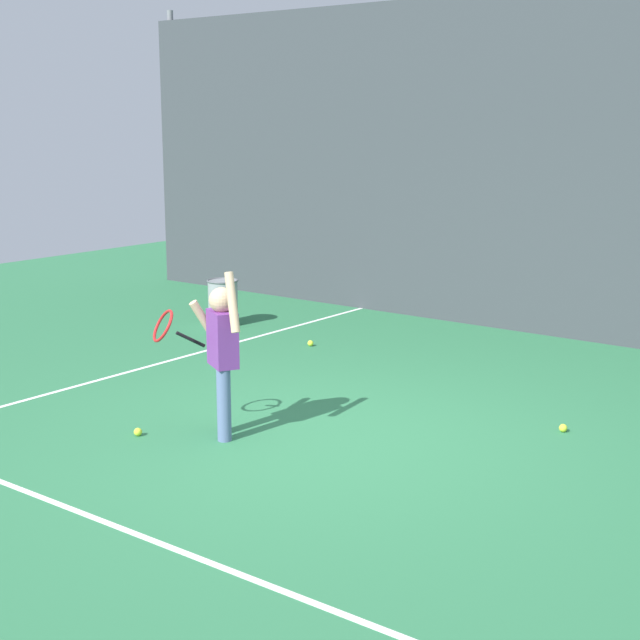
% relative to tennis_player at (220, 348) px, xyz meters
% --- Properties ---
extents(ground_plane, '(20.00, 20.00, 0.00)m').
position_rel_tennis_player_xyz_m(ground_plane, '(0.67, 0.46, -0.73)').
color(ground_plane, '#2D7247').
extents(court_line_baseline, '(9.00, 0.05, 0.00)m').
position_rel_tennis_player_xyz_m(court_line_baseline, '(0.67, -1.64, -0.72)').
color(court_line_baseline, white).
rests_on(court_line_baseline, ground).
extents(court_line_sideline, '(0.05, 9.00, 0.00)m').
position_rel_tennis_player_xyz_m(court_line_sideline, '(-2.08, 1.46, -0.72)').
color(court_line_sideline, white).
rests_on(court_line_sideline, ground).
extents(back_fence_windscreen, '(12.91, 0.08, 3.89)m').
position_rel_tennis_player_xyz_m(back_fence_windscreen, '(0.67, 4.94, 1.22)').
color(back_fence_windscreen, '#383D42').
rests_on(back_fence_windscreen, ground).
extents(fence_post_0, '(0.09, 0.09, 4.04)m').
position_rel_tennis_player_xyz_m(fence_post_0, '(-5.64, 5.00, 1.29)').
color(fence_post_0, slate).
rests_on(fence_post_0, ground).
extents(fence_post_1, '(0.09, 0.09, 4.04)m').
position_rel_tennis_player_xyz_m(fence_post_1, '(0.67, 5.00, 1.29)').
color(fence_post_1, slate).
rests_on(fence_post_1, ground).
extents(tennis_player, '(0.88, 0.54, 1.35)m').
position_rel_tennis_player_xyz_m(tennis_player, '(0.00, 0.00, 0.00)').
color(tennis_player, slate).
rests_on(tennis_player, ground).
extents(ball_hopper, '(0.38, 0.38, 0.56)m').
position_rel_tennis_player_xyz_m(ball_hopper, '(-2.82, 3.03, -0.44)').
color(ball_hopper, gray).
rests_on(ball_hopper, ground).
extents(tennis_ball_0, '(0.07, 0.07, 0.07)m').
position_rel_tennis_player_xyz_m(tennis_ball_0, '(2.11, 1.75, -0.69)').
color(tennis_ball_0, '#CCE033').
rests_on(tennis_ball_0, ground).
extents(tennis_ball_2, '(0.07, 0.07, 0.07)m').
position_rel_tennis_player_xyz_m(tennis_ball_2, '(-0.54, -0.40, -0.69)').
color(tennis_ball_2, '#CCE033').
rests_on(tennis_ball_2, ground).
extents(tennis_ball_4, '(0.07, 0.07, 0.07)m').
position_rel_tennis_player_xyz_m(tennis_ball_4, '(-1.31, 2.81, -0.69)').
color(tennis_ball_4, '#CCE033').
rests_on(tennis_ball_4, ground).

